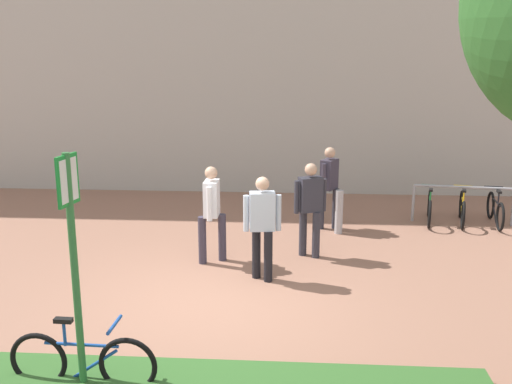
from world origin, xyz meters
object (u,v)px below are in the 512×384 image
(bike_at_sign, at_px, (83,361))
(bike_rack_cluster, at_px, (462,208))
(parking_sign_post, at_px, (73,243))
(person_suited_navy, at_px, (310,204))
(person_casual_tan, at_px, (262,222))
(person_shirt_white, at_px, (212,208))
(bollard_steel, at_px, (339,212))
(person_suited_dark, at_px, (329,183))

(bike_at_sign, distance_m, bike_rack_cluster, 8.95)
(parking_sign_post, xyz_separation_m, person_suited_navy, (2.56, 4.55, -0.76))
(bike_at_sign, xyz_separation_m, person_casual_tan, (1.79, 3.32, 0.63))
(bike_at_sign, xyz_separation_m, person_suited_navy, (2.58, 4.47, 0.63))
(person_shirt_white, bearing_deg, bollard_steel, 37.45)
(bike_at_sign, distance_m, bollard_steel, 6.68)
(bike_rack_cluster, distance_m, person_suited_dark, 3.01)
(parking_sign_post, distance_m, bike_at_sign, 1.40)
(parking_sign_post, distance_m, person_suited_navy, 5.28)
(bollard_steel, relative_size, person_suited_dark, 0.52)
(bike_rack_cluster, xyz_separation_m, person_shirt_white, (-5.03, -2.67, 0.63))
(bike_rack_cluster, relative_size, bollard_steel, 2.33)
(parking_sign_post, xyz_separation_m, person_suited_dark, (2.98, 6.26, -0.76))
(person_shirt_white, height_order, person_casual_tan, same)
(bike_rack_cluster, bearing_deg, person_suited_navy, -145.63)
(parking_sign_post, xyz_separation_m, person_casual_tan, (1.77, 3.40, -0.76))
(parking_sign_post, relative_size, bike_rack_cluster, 1.28)
(parking_sign_post, height_order, person_suited_dark, parking_sign_post)
(person_suited_navy, bearing_deg, bollard_steel, 65.82)
(bollard_steel, bearing_deg, parking_sign_post, -118.17)
(person_suited_navy, bearing_deg, person_shirt_white, -166.94)
(bike_rack_cluster, bearing_deg, person_casual_tan, -140.22)
(parking_sign_post, distance_m, person_casual_tan, 3.91)
(bollard_steel, relative_size, person_shirt_white, 0.52)
(parking_sign_post, relative_size, bollard_steel, 2.99)
(person_casual_tan, height_order, person_suited_navy, same)
(parking_sign_post, bearing_deg, person_casual_tan, 62.55)
(bollard_steel, xyz_separation_m, person_suited_navy, (-0.63, -1.39, 0.53))
(person_suited_dark, bearing_deg, person_suited_navy, -103.98)
(person_shirt_white, bearing_deg, bike_at_sign, -102.04)
(bollard_steel, height_order, person_shirt_white, person_shirt_white)
(bike_at_sign, height_order, bollard_steel, bollard_steel)
(bike_rack_cluster, distance_m, person_shirt_white, 5.73)
(bollard_steel, distance_m, person_casual_tan, 2.96)
(person_suited_navy, xyz_separation_m, person_suited_dark, (0.43, 1.71, 0.00))
(bike_at_sign, bearing_deg, bike_rack_cluster, 48.81)
(bollard_steel, bearing_deg, person_shirt_white, -142.55)
(bike_rack_cluster, height_order, person_casual_tan, person_casual_tan)
(parking_sign_post, distance_m, person_shirt_white, 4.31)
(parking_sign_post, bearing_deg, bike_rack_cluster, 49.26)
(person_shirt_white, xyz_separation_m, person_suited_navy, (1.71, 0.40, 0.00))
(person_shirt_white, bearing_deg, person_suited_navy, 13.06)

